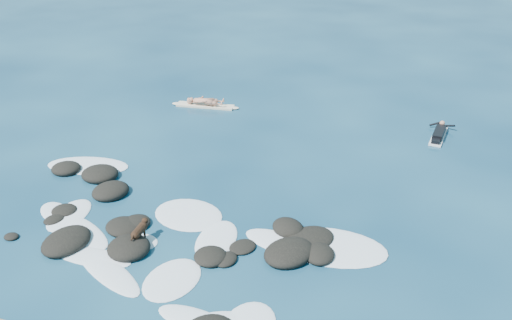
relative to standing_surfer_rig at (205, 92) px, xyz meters
The scene contains 6 objects.
ground 11.28m from the standing_surfer_rig, 59.00° to the right, with size 160.00×160.00×0.00m, color #0A2642.
reef_rocks 11.78m from the standing_surfer_rig, 62.74° to the right, with size 12.81×7.43×0.59m.
breaking_foam 12.16m from the standing_surfer_rig, 60.23° to the right, with size 15.03×7.61×0.12m.
standing_surfer_rig is the anchor object (origin of this frame).
paddling_surfer_rig 11.73m from the standing_surfer_rig, 10.18° to the left, with size 1.20×2.68×0.46m.
dog 12.20m from the standing_surfer_rig, 66.76° to the right, with size 0.45×1.18×0.75m.
Camera 1 is at (9.82, -13.38, 11.00)m, focal length 40.00 mm.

